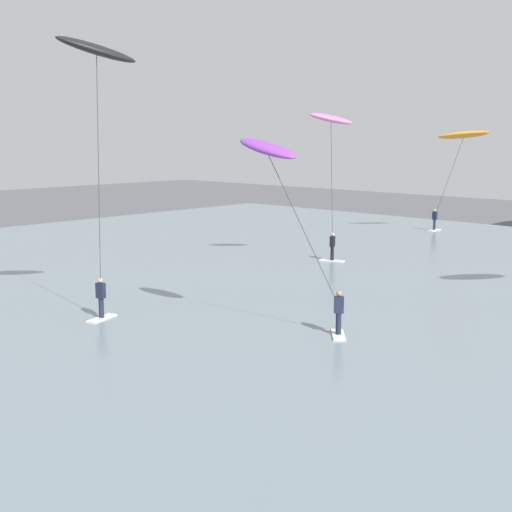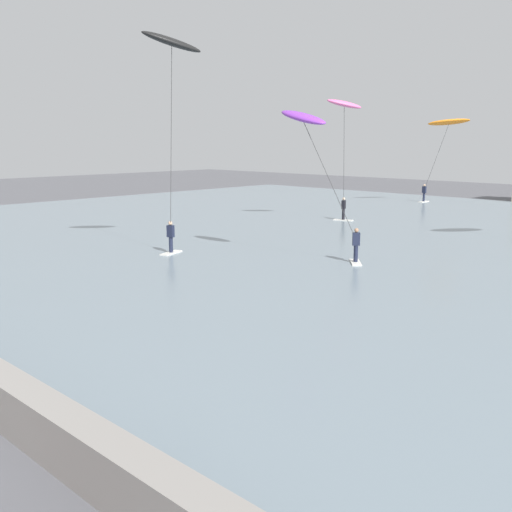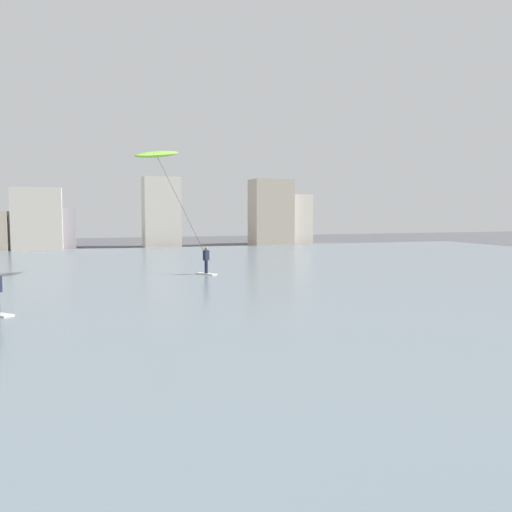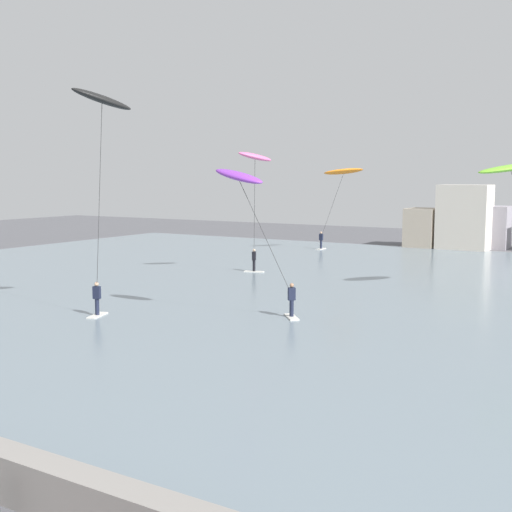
{
  "view_description": "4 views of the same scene",
  "coord_description": "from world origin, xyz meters",
  "views": [
    {
      "loc": [
        9.78,
        2.52,
        7.14
      ],
      "look_at": [
        2.3,
        10.42,
        5.27
      ],
      "focal_mm": 48.63,
      "sensor_mm": 36.0,
      "label": 1
    },
    {
      "loc": [
        11.19,
        -1.04,
        5.76
      ],
      "look_at": [
        0.77,
        9.76,
        2.86
      ],
      "focal_mm": 42.09,
      "sensor_mm": 36.0,
      "label": 2
    },
    {
      "loc": [
        -1.92,
        0.36,
        3.94
      ],
      "look_at": [
        2.25,
        12.63,
        2.84
      ],
      "focal_mm": 38.16,
      "sensor_mm": 36.0,
      "label": 3
    },
    {
      "loc": [
        9.56,
        -4.65,
        6.64
      ],
      "look_at": [
        -2.03,
        14.53,
        3.96
      ],
      "focal_mm": 45.44,
      "sensor_mm": 36.0,
      "label": 4
    }
  ],
  "objects": [
    {
      "name": "kitesurfer_pink",
      "position": [
        -12.79,
        32.19,
        6.94
      ],
      "size": [
        3.12,
        3.8,
        8.44
      ],
      "color": "silver",
      "rests_on": "water_bay"
    },
    {
      "name": "kitesurfer_purple",
      "position": [
        -6.02,
        20.38,
        5.82
      ],
      "size": [
        3.56,
        3.12,
        7.18
      ],
      "color": "silver",
      "rests_on": "water_bay"
    },
    {
      "name": "kitesurfer_black",
      "position": [
        -11.52,
        16.89,
        9.05
      ],
      "size": [
        2.75,
        3.0,
        10.65
      ],
      "color": "silver",
      "rests_on": "water_bay"
    },
    {
      "name": "kitesurfer_orange",
      "position": [
        -13.65,
        48.43,
        6.81
      ],
      "size": [
        4.83,
        4.11,
        7.68
      ],
      "color": "silver",
      "rests_on": "water_bay"
    }
  ]
}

